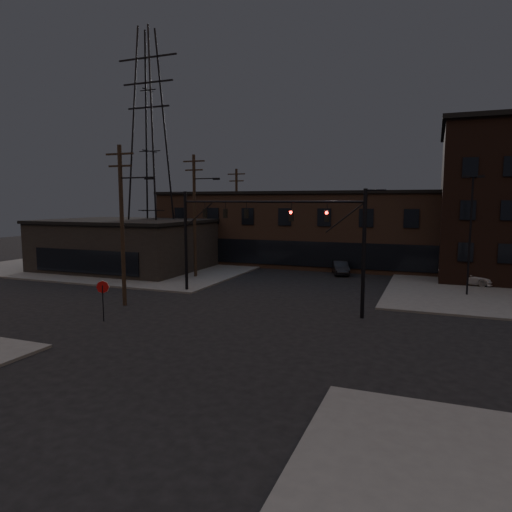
{
  "coord_description": "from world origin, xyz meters",
  "views": [
    {
      "loc": [
        10.45,
        -23.76,
        7.25
      ],
      "look_at": [
        -0.85,
        5.13,
        3.5
      ],
      "focal_mm": 32.0,
      "sensor_mm": 36.0,
      "label": 1
    }
  ],
  "objects_px": {
    "traffic_signal_near": "(345,239)",
    "parked_car_lot_b": "(466,277)",
    "stop_sign": "(103,291)",
    "traffic_signal_far": "(200,230)",
    "car_crossing": "(340,268)"
  },
  "relations": [
    {
      "from": "traffic_signal_near",
      "to": "stop_sign",
      "type": "distance_m",
      "value": 15.17
    },
    {
      "from": "traffic_signal_near",
      "to": "parked_car_lot_b",
      "type": "xyz_separation_m",
      "value": [
        7.85,
        14.34,
        -4.16
      ]
    },
    {
      "from": "car_crossing",
      "to": "traffic_signal_far",
      "type": "bearing_deg",
      "value": -142.09
    },
    {
      "from": "traffic_signal_near",
      "to": "car_crossing",
      "type": "xyz_separation_m",
      "value": [
        -3.43,
        16.54,
        -4.27
      ]
    },
    {
      "from": "stop_sign",
      "to": "parked_car_lot_b",
      "type": "relative_size",
      "value": 0.58
    },
    {
      "from": "traffic_signal_near",
      "to": "stop_sign",
      "type": "bearing_deg",
      "value": -154.1
    },
    {
      "from": "traffic_signal_far",
      "to": "stop_sign",
      "type": "bearing_deg",
      "value": -97.32
    },
    {
      "from": "traffic_signal_near",
      "to": "traffic_signal_far",
      "type": "relative_size",
      "value": 1.0
    },
    {
      "from": "traffic_signal_far",
      "to": "parked_car_lot_b",
      "type": "distance_m",
      "value": 23.07
    },
    {
      "from": "parked_car_lot_b",
      "to": "traffic_signal_near",
      "type": "bearing_deg",
      "value": 162.8
    },
    {
      "from": "traffic_signal_far",
      "to": "car_crossing",
      "type": "relative_size",
      "value": 1.99
    },
    {
      "from": "traffic_signal_near",
      "to": "traffic_signal_far",
      "type": "distance_m",
      "value": 12.57
    },
    {
      "from": "stop_sign",
      "to": "car_crossing",
      "type": "height_order",
      "value": "stop_sign"
    },
    {
      "from": "parked_car_lot_b",
      "to": "car_crossing",
      "type": "bearing_deg",
      "value": 90.44
    },
    {
      "from": "traffic_signal_far",
      "to": "parked_car_lot_b",
      "type": "xyz_separation_m",
      "value": [
        19.93,
        10.84,
        -4.24
      ]
    }
  ]
}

